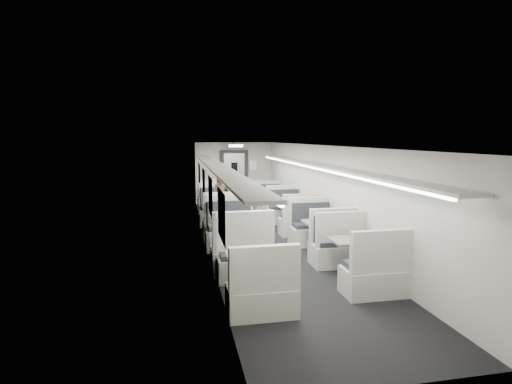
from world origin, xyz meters
name	(u,v)px	position (x,y,z in m)	size (l,w,h in m)	color
room	(268,194)	(0.00, 0.00, 1.20)	(3.24, 12.24, 2.64)	black
booth_left_a	(215,205)	(-1.00, 3.41, 0.38)	(1.05, 2.12, 1.13)	white
booth_left_b	(222,217)	(-1.00, 1.29, 0.42)	(1.16, 2.34, 1.25)	white
booth_left_c	(235,241)	(-1.00, -1.31, 0.42)	(1.16, 2.35, 1.25)	white
booth_left_d	(252,274)	(-1.00, -3.29, 0.37)	(1.02, 2.07, 1.11)	white
booth_right_a	(273,204)	(1.00, 3.51, 0.35)	(0.96, 1.96, 1.05)	white
booth_right_b	(291,215)	(1.00, 1.30, 0.38)	(1.05, 2.13, 1.14)	white
booth_right_c	(323,237)	(1.00, -1.26, 0.38)	(1.05, 2.14, 1.14)	white
booth_right_d	(354,258)	(1.00, -2.87, 0.38)	(1.06, 2.15, 1.15)	white
passenger	(221,200)	(-0.93, 2.25, 0.75)	(0.55, 0.36, 1.50)	black
window_a	(199,176)	(-1.49, 3.40, 1.35)	(0.02, 1.18, 0.84)	black
window_b	(204,184)	(-1.49, 1.20, 1.35)	(0.02, 1.18, 0.84)	black
window_c	(210,196)	(-1.49, -1.00, 1.35)	(0.02, 1.18, 0.84)	black
window_d	(222,216)	(-1.49, -3.20, 1.35)	(0.02, 1.18, 0.84)	black
luggage_rack_left	(218,167)	(-1.24, -0.30, 1.92)	(0.46, 10.40, 0.09)	white
luggage_rack_right	(320,166)	(1.24, -0.30, 1.92)	(0.46, 10.40, 0.09)	white
vestibule_door	(234,177)	(0.00, 5.93, 1.04)	(1.10, 0.13, 2.10)	black
exit_sign	(236,146)	(0.00, 5.44, 2.28)	(0.62, 0.12, 0.16)	black
wall_notice	(253,165)	(0.75, 5.92, 1.50)	(0.32, 0.02, 0.40)	white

